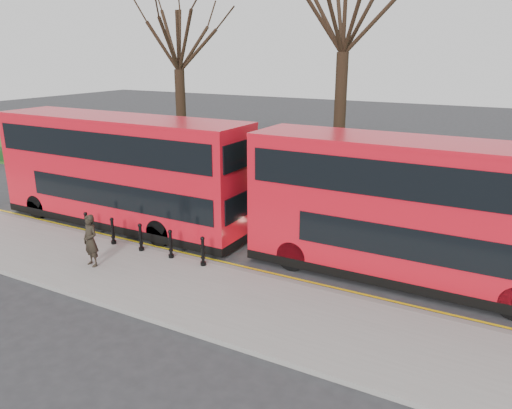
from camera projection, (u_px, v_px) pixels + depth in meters
The scene contains 13 objects.
ground at pixel (195, 249), 18.99m from camera, with size 120.00×120.00×0.00m, color #28282B.
pavement at pixel (141, 277), 16.46m from camera, with size 60.00×4.00×0.15m, color gray.
kerb at pixel (178, 256), 18.13m from camera, with size 60.00×0.25×0.16m, color slate.
grass_verge at pixel (334, 170), 31.52m from camera, with size 60.00×18.00×0.06m, color #24511B.
hedge at pixel (275, 196), 24.56m from camera, with size 60.00×0.90×0.80m, color black.
yellow_line_outer at pixel (183, 255), 18.40m from camera, with size 60.00×0.10×0.01m, color yellow.
yellow_line_inner at pixel (187, 253), 18.57m from camera, with size 60.00×0.10×0.01m, color yellow.
tree_left at pixel (178, 34), 28.64m from camera, with size 7.19×7.19×11.23m.
tree_mid at pixel (345, 1), 23.63m from camera, with size 8.34×8.34×13.04m.
bollard_row at pixel (141, 238), 18.33m from camera, with size 5.70×0.15×1.00m.
bus_lead at pixel (121, 172), 20.96m from camera, with size 11.70×2.69×4.66m.
bus_rear at pixel (427, 214), 15.60m from camera, with size 11.59×2.66×4.61m.
pedestrian at pixel (91, 241), 16.93m from camera, with size 0.66×0.43×1.82m, color black.
Camera 1 is at (10.58, -14.31, 7.23)m, focal length 35.00 mm.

